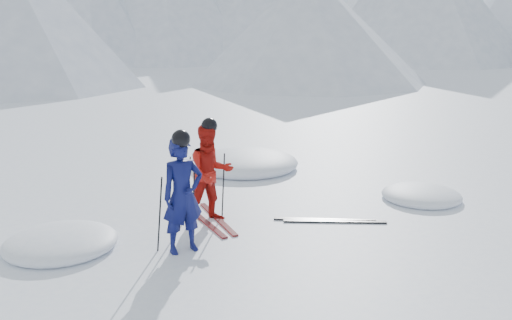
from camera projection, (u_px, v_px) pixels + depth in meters
name	position (u px, v px, depth m)	size (l,w,h in m)	color
ground	(362.00, 217.00, 9.23)	(160.00, 160.00, 0.00)	white
skier_blue	(183.00, 196.00, 7.64)	(0.61, 0.40, 1.67)	#0C114B
skier_red	(210.00, 174.00, 8.87)	(0.79, 0.62, 1.63)	#AE150D
pole_blue_left	(160.00, 214.00, 7.70)	(0.02, 0.02, 1.12)	black
pole_blue_right	(193.00, 207.00, 8.04)	(0.02, 0.02, 1.12)	black
pole_red_left	(188.00, 188.00, 9.01)	(0.02, 0.02, 1.09)	black
pole_red_right	(223.00, 185.00, 9.20)	(0.02, 0.02, 1.09)	black
ski_worn_left	(205.00, 221.00, 9.00)	(0.09, 1.70, 0.03)	black
ski_worn_right	(218.00, 219.00, 9.11)	(0.09, 1.70, 0.03)	black
ski_loose_a	(325.00, 220.00, 9.06)	(0.09, 1.70, 0.03)	black
ski_loose_b	(335.00, 222.00, 8.97)	(0.09, 1.70, 0.03)	black
snow_lumps	(268.00, 187.00, 10.99)	(8.72, 7.73, 0.53)	white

